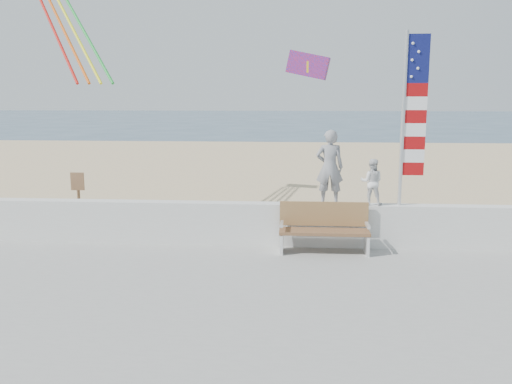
% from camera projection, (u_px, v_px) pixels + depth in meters
% --- Properties ---
extents(ground, '(220.00, 220.00, 0.00)m').
position_uv_depth(ground, '(237.00, 284.00, 9.65)').
color(ground, '#314A62').
rests_on(ground, ground).
extents(sand, '(90.00, 40.00, 0.08)m').
position_uv_depth(sand, '(266.00, 193.00, 18.48)').
color(sand, '#CDB489').
rests_on(sand, ground).
extents(seawall, '(30.00, 0.35, 0.90)m').
position_uv_depth(seawall, '(247.00, 224.00, 11.50)').
color(seawall, silver).
rests_on(seawall, boardwalk).
extents(adult, '(0.57, 0.39, 1.55)m').
position_uv_depth(adult, '(330.00, 167.00, 11.16)').
color(adult, gray).
rests_on(adult, seawall).
extents(child, '(0.51, 0.43, 0.96)m').
position_uv_depth(child, '(372.00, 182.00, 11.15)').
color(child, silver).
rests_on(child, seawall).
extents(bench, '(1.80, 0.57, 1.00)m').
position_uv_depth(bench, '(324.00, 227.00, 10.93)').
color(bench, brown).
rests_on(bench, boardwalk).
extents(flag, '(0.50, 0.08, 3.50)m').
position_uv_depth(flag, '(410.00, 112.00, 10.85)').
color(flag, silver).
rests_on(flag, seawall).
extents(parafoil_kite, '(1.06, 0.46, 0.71)m').
position_uv_depth(parafoil_kite, '(309.00, 65.00, 12.67)').
color(parafoil_kite, red).
rests_on(parafoil_kite, ground).
extents(sign, '(0.32, 0.07, 1.46)m').
position_uv_depth(sign, '(79.00, 197.00, 12.75)').
color(sign, brown).
rests_on(sign, sand).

